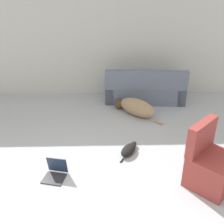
# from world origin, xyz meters

# --- Properties ---
(ground_plane) EXTENTS (20.00, 20.00, 0.00)m
(ground_plane) POSITION_xyz_m (0.00, 0.00, 0.00)
(ground_plane) COLOR #ADB2B7
(wall_back) EXTENTS (7.70, 0.06, 2.61)m
(wall_back) POSITION_xyz_m (0.00, 4.26, 1.31)
(wall_back) COLOR beige
(wall_back) RESTS_ON ground_plane
(couch) EXTENTS (1.98, 0.95, 0.86)m
(couch) POSITION_xyz_m (1.43, 3.67, 0.27)
(couch) COLOR slate
(couch) RESTS_ON ground_plane
(dog) EXTENTS (1.03, 1.04, 0.38)m
(dog) POSITION_xyz_m (1.11, 2.86, 0.18)
(dog) COLOR #A38460
(dog) RESTS_ON ground_plane
(cat) EXTENTS (0.37, 0.55, 0.13)m
(cat) POSITION_xyz_m (0.84, 1.37, 0.06)
(cat) COLOR black
(cat) RESTS_ON ground_plane
(laptop_open) EXTENTS (0.37, 0.37, 0.27)m
(laptop_open) POSITION_xyz_m (-0.28, 0.80, 0.09)
(laptop_open) COLOR #2D2D33
(laptop_open) RESTS_ON ground_plane
(side_chair) EXTENTS (0.84, 0.83, 0.91)m
(side_chair) POSITION_xyz_m (1.89, 0.59, 0.31)
(side_chair) COLOR #993833
(side_chair) RESTS_ON ground_plane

